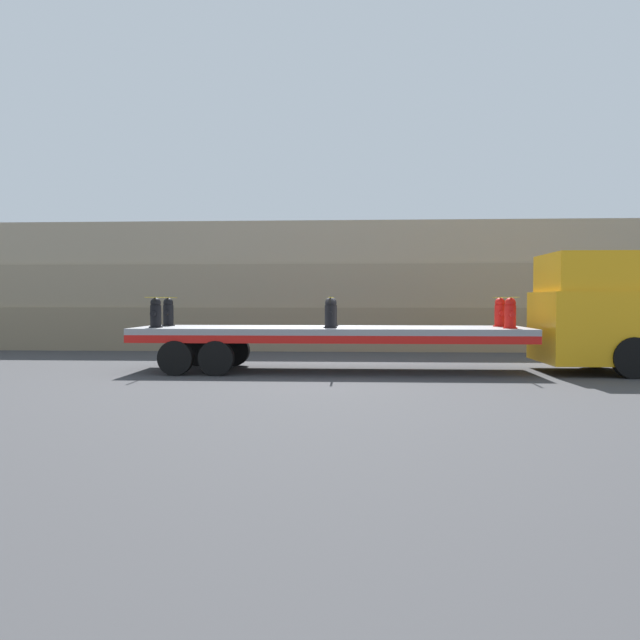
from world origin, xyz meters
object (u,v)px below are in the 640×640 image
truck_cab (596,314)px  fire_hydrant_black_near_0 (156,313)px  flatbed_trailer (310,335)px  fire_hydrant_red_near_2 (510,314)px  fire_hydrant_red_far_2 (500,313)px  fire_hydrant_black_far_1 (332,313)px  fire_hydrant_black_far_0 (168,312)px  fire_hydrant_black_near_1 (330,313)px

truck_cab → fire_hydrant_black_near_0: bearing=-177.2°
flatbed_trailer → fire_hydrant_red_near_2: (5.22, -0.57, 0.59)m
fire_hydrant_red_far_2 → truck_cab: bearing=-13.4°
flatbed_trailer → fire_hydrant_black_near_0: size_ratio=13.17×
fire_hydrant_red_near_2 → fire_hydrant_red_far_2: bearing=90.0°
truck_cab → fire_hydrant_red_far_2: bearing=166.6°
flatbed_trailer → fire_hydrant_black_far_1: size_ratio=13.17×
fire_hydrant_black_far_0 → fire_hydrant_black_far_1: 4.65m
truck_cab → flatbed_trailer: 7.61m
fire_hydrant_red_far_2 → fire_hydrant_black_far_1: bearing=180.0°
fire_hydrant_black_near_1 → fire_hydrant_black_near_0: bearing=180.0°
fire_hydrant_black_near_0 → fire_hydrant_black_far_0: 1.13m
truck_cab → flatbed_trailer: size_ratio=0.30×
flatbed_trailer → fire_hydrant_red_far_2: (5.22, 0.57, 0.59)m
truck_cab → fire_hydrant_black_near_1: bearing=-175.4°
flatbed_trailer → fire_hydrant_red_far_2: bearing=6.2°
fire_hydrant_black_far_1 → fire_hydrant_red_near_2: size_ratio=1.00×
fire_hydrant_black_near_0 → fire_hydrant_red_far_2: 9.36m
fire_hydrant_black_far_0 → fire_hydrant_red_near_2: same height
flatbed_trailer → fire_hydrant_black_far_1: 1.00m
flatbed_trailer → fire_hydrant_red_far_2: fire_hydrant_red_far_2 is taller
fire_hydrant_black_near_1 → fire_hydrant_black_far_1: 1.13m
fire_hydrant_black_near_0 → fire_hydrant_black_far_1: (4.65, 1.13, 0.00)m
fire_hydrant_red_near_2 → fire_hydrant_black_near_0: bearing=180.0°
fire_hydrant_black_near_0 → fire_hydrant_black_far_1: bearing=13.7°
flatbed_trailer → fire_hydrant_red_far_2: size_ratio=13.17×
truck_cab → fire_hydrant_black_far_0: (-11.67, 0.57, 0.02)m
truck_cab → fire_hydrant_black_near_0: truck_cab is taller
flatbed_trailer → fire_hydrant_black_near_1: 1.00m
flatbed_trailer → fire_hydrant_black_near_0: bearing=-172.1°
truck_cab → fire_hydrant_black_far_1: size_ratio=3.96×
truck_cab → fire_hydrant_black_far_1: 7.04m
fire_hydrant_red_far_2 → flatbed_trailer: bearing=-173.8°
truck_cab → fire_hydrant_black_near_0: size_ratio=3.96×
truck_cab → fire_hydrant_red_far_2: size_ratio=3.96×
fire_hydrant_black_near_0 → fire_hydrant_black_near_1: same height
fire_hydrant_black_near_1 → fire_hydrant_black_far_1: bearing=90.0°
truck_cab → fire_hydrant_black_far_0: truck_cab is taller
fire_hydrant_black_far_0 → fire_hydrant_black_near_1: 4.78m
flatbed_trailer → fire_hydrant_black_near_1: (0.57, -0.57, 0.59)m
fire_hydrant_black_near_1 → fire_hydrant_black_far_1: (0.00, 1.13, 0.00)m
fire_hydrant_red_near_2 → fire_hydrant_red_far_2: 1.13m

